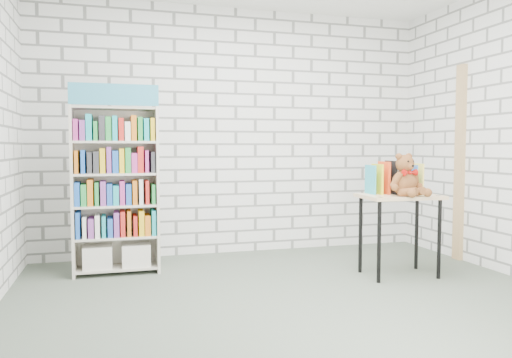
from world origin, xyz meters
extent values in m
plane|color=#4D584A|center=(0.00, 0.00, 0.00)|extent=(4.50, 4.50, 0.00)
cube|color=silver|center=(0.00, 2.00, 1.40)|extent=(4.50, 0.02, 2.80)
cube|color=silver|center=(0.00, -2.00, 1.40)|extent=(4.50, 0.02, 2.80)
cube|color=beige|center=(-1.73, 1.35, 0.80)|extent=(0.03, 0.31, 1.61)
cube|color=beige|center=(-0.96, 1.35, 0.80)|extent=(0.03, 0.31, 1.61)
cube|color=beige|center=(-1.35, 1.50, 0.80)|extent=(0.80, 0.02, 1.61)
cube|color=teal|center=(-1.35, 1.20, 1.71)|extent=(0.80, 0.02, 0.20)
cube|color=beige|center=(-1.35, 1.35, 0.05)|extent=(0.75, 0.29, 0.02)
cube|color=beige|center=(-1.35, 1.35, 0.36)|extent=(0.75, 0.29, 0.02)
cube|color=beige|center=(-1.35, 1.35, 0.66)|extent=(0.75, 0.29, 0.02)
cube|color=beige|center=(-1.35, 1.35, 0.96)|extent=(0.75, 0.29, 0.02)
cube|color=beige|center=(-1.35, 1.35, 1.27)|extent=(0.75, 0.29, 0.02)
cube|color=beige|center=(-1.35, 1.35, 1.59)|extent=(0.75, 0.29, 0.02)
cube|color=silver|center=(-1.53, 1.35, 0.17)|extent=(0.27, 0.25, 0.21)
cube|color=silver|center=(-1.17, 1.35, 0.17)|extent=(0.27, 0.25, 0.21)
cube|color=#19A5B2|center=(-1.35, 1.34, 0.48)|extent=(0.75, 0.25, 0.21)
cube|color=white|center=(-1.35, 1.34, 0.78)|extent=(0.75, 0.25, 0.21)
cube|color=purple|center=(-1.35, 1.34, 1.08)|extent=(0.75, 0.25, 0.21)
cube|color=#333338|center=(-1.35, 1.34, 1.39)|extent=(0.75, 0.25, 0.21)
cube|color=#D6AE80|center=(1.23, 0.52, 0.76)|extent=(0.74, 0.53, 0.03)
cylinder|color=black|center=(0.92, 0.34, 0.37)|extent=(0.04, 0.04, 0.74)
cylinder|color=black|center=(0.94, 0.73, 0.37)|extent=(0.04, 0.04, 0.74)
cylinder|color=black|center=(1.52, 0.32, 0.37)|extent=(0.04, 0.04, 0.74)
cylinder|color=black|center=(1.54, 0.70, 0.37)|extent=(0.04, 0.04, 0.74)
cylinder|color=black|center=(0.93, 0.35, 0.77)|extent=(0.05, 0.05, 0.01)
cylinder|color=black|center=(1.51, 0.33, 0.77)|extent=(0.05, 0.05, 0.01)
cube|color=teal|center=(0.99, 0.65, 0.92)|extent=(0.03, 0.22, 0.30)
cube|color=yellow|center=(1.06, 0.65, 0.92)|extent=(0.03, 0.22, 0.30)
cube|color=#ED4719|center=(1.13, 0.64, 0.92)|extent=(0.03, 0.22, 0.30)
cube|color=black|center=(1.20, 0.64, 0.92)|extent=(0.03, 0.22, 0.30)
cube|color=silver|center=(1.27, 0.64, 0.92)|extent=(0.03, 0.22, 0.30)
cube|color=red|center=(1.34, 0.63, 0.92)|extent=(0.03, 0.22, 0.30)
cube|color=#3A7BD9|center=(1.41, 0.63, 0.92)|extent=(0.03, 0.22, 0.30)
cube|color=#FFE454|center=(1.48, 0.63, 0.92)|extent=(0.03, 0.22, 0.30)
ellipsoid|color=brown|center=(1.22, 0.43, 0.89)|extent=(0.23, 0.20, 0.23)
sphere|color=brown|center=(1.22, 0.43, 1.07)|extent=(0.17, 0.17, 0.17)
sphere|color=brown|center=(1.16, 0.43, 1.14)|extent=(0.06, 0.06, 0.06)
sphere|color=brown|center=(1.28, 0.46, 1.14)|extent=(0.06, 0.06, 0.06)
sphere|color=brown|center=(1.24, 0.36, 1.05)|extent=(0.07, 0.07, 0.07)
sphere|color=black|center=(1.21, 0.36, 1.09)|extent=(0.02, 0.02, 0.02)
sphere|color=black|center=(1.26, 0.37, 1.09)|extent=(0.02, 0.02, 0.02)
sphere|color=black|center=(1.24, 0.33, 1.05)|extent=(0.02, 0.02, 0.02)
cylinder|color=brown|center=(1.11, 0.39, 0.92)|extent=(0.12, 0.09, 0.16)
cylinder|color=brown|center=(1.34, 0.44, 0.92)|extent=(0.12, 0.11, 0.16)
sphere|color=brown|center=(1.08, 0.37, 0.86)|extent=(0.07, 0.07, 0.07)
sphere|color=brown|center=(1.38, 0.43, 0.86)|extent=(0.07, 0.07, 0.07)
cylinder|color=brown|center=(1.18, 0.31, 0.82)|extent=(0.15, 0.19, 0.09)
cylinder|color=brown|center=(1.31, 0.33, 0.82)|extent=(0.09, 0.18, 0.09)
sphere|color=brown|center=(1.17, 0.23, 0.81)|extent=(0.08, 0.08, 0.08)
sphere|color=brown|center=(1.35, 0.26, 0.81)|extent=(0.08, 0.08, 0.08)
cone|color=#B1100B|center=(1.20, 0.36, 0.99)|extent=(0.08, 0.07, 0.06)
cone|color=#B1100B|center=(1.27, 0.37, 0.99)|extent=(0.08, 0.07, 0.06)
sphere|color=#B1100B|center=(1.24, 0.36, 0.99)|extent=(0.04, 0.04, 0.04)
cube|color=tan|center=(2.23, 0.95, 1.05)|extent=(0.05, 0.12, 2.10)
camera|label=1|loc=(-1.36, -3.61, 1.22)|focal=35.00mm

